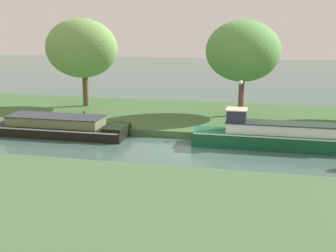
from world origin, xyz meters
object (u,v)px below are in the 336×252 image
(willow_tree_centre, at_px, (243,51))
(forest_barge, at_px, (286,137))
(black_narrowboat, at_px, (60,127))
(lamp_post, at_px, (240,99))
(mooring_post_near, at_px, (84,117))
(willow_tree_left, at_px, (81,49))

(willow_tree_centre, bearing_deg, forest_barge, -66.19)
(black_narrowboat, relative_size, willow_tree_centre, 1.28)
(lamp_post, xyz_separation_m, mooring_post_near, (-9.54, -0.58, -1.44))
(black_narrowboat, height_order, mooring_post_near, black_narrowboat)
(black_narrowboat, relative_size, mooring_post_near, 10.54)
(forest_barge, height_order, mooring_post_near, forest_barge)
(black_narrowboat, bearing_deg, willow_tree_left, 101.46)
(willow_tree_left, height_order, willow_tree_centre, willow_tree_left)
(forest_barge, relative_size, lamp_post, 3.52)
(willow_tree_centre, bearing_deg, willow_tree_left, 177.73)
(mooring_post_near, bearing_deg, willow_tree_centre, 25.97)
(willow_tree_centre, distance_m, mooring_post_near, 11.17)
(lamp_post, bearing_deg, willow_tree_left, 159.20)
(willow_tree_left, bearing_deg, forest_barge, -24.79)
(forest_barge, height_order, willow_tree_left, willow_tree_left)
(black_narrowboat, bearing_deg, lamp_post, 11.69)
(forest_barge, xyz_separation_m, mooring_post_near, (-12.12, 1.58, 0.16))
(lamp_post, height_order, mooring_post_near, lamp_post)
(forest_barge, distance_m, mooring_post_near, 12.22)
(willow_tree_left, bearing_deg, lamp_post, -20.80)
(forest_barge, bearing_deg, willow_tree_centre, 113.81)
(forest_barge, distance_m, willow_tree_left, 16.30)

